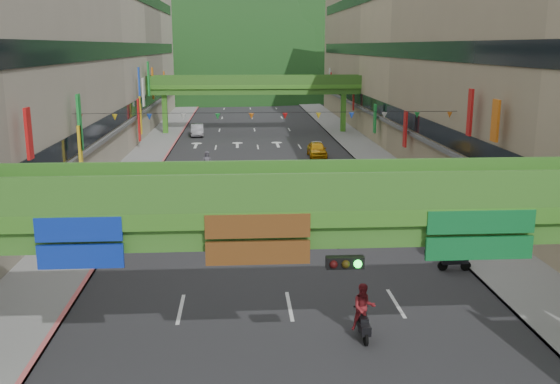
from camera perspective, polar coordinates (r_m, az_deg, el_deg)
road_slab at (r=63.01m, az=-1.92°, el=3.55°), size 18.00×140.00×0.02m
sidewalk_left at (r=63.61m, az=-11.89°, el=3.43°), size 4.00×140.00×0.15m
sidewalk_right at (r=64.30m, az=7.94°, el=3.69°), size 4.00×140.00×0.15m
curb_left at (r=63.37m, az=-10.19°, el=3.48°), size 0.20×140.00×0.18m
curb_right at (r=63.94m, az=6.27°, el=3.70°), size 0.20×140.00×0.18m
building_row_left at (r=64.37m, az=-19.44°, el=11.49°), size 12.80×95.00×19.00m
building_row_right at (r=65.53m, az=15.16°, el=11.79°), size 12.80×95.00×19.00m
overpass_near at (r=18.51m, az=5.48°, el=-3.73°), size 28.00×12.27×7.10m
overpass_far at (r=77.29m, az=-2.33°, el=9.37°), size 28.00×2.20×7.10m
hill_left at (r=172.90m, az=-8.21°, el=9.58°), size 168.00×140.00×112.00m
hill_right at (r=194.26m, az=4.28°, el=10.06°), size 208.00×176.00×128.00m
bunting_string at (r=42.39m, az=-1.08°, el=6.95°), size 26.00×0.36×0.47m
scooter_rider_mid at (r=23.47m, az=7.66°, el=-10.70°), size 0.87×1.60×2.14m
scooter_rider_far at (r=52.45m, az=-6.69°, el=2.64°), size 0.88×1.60×2.05m
parked_scooter_row at (r=35.26m, az=13.34°, el=-3.73°), size 1.60×9.38×1.08m
car_silver at (r=75.92m, az=-7.57°, el=5.62°), size 1.72×4.28×1.38m
car_yellow at (r=60.99m, az=3.40°, el=3.89°), size 1.74×4.26×1.45m
pedestrian_red at (r=39.02m, az=13.94°, el=-1.50°), size 0.97×0.80×1.86m
pedestrian_dark at (r=38.56m, az=14.16°, el=-1.97°), size 0.95×0.66×1.50m
pedestrian_blue at (r=43.45m, az=15.39°, el=-0.28°), size 0.83×0.64×1.59m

